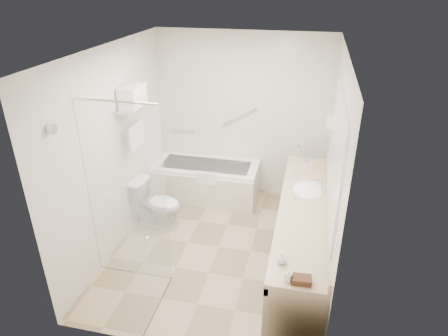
% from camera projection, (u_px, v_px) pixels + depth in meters
% --- Properties ---
extents(floor, '(3.20, 3.20, 0.00)m').
position_uv_depth(floor, '(219.00, 247.00, 5.19)').
color(floor, tan).
rests_on(floor, ground).
extents(ceiling, '(2.60, 3.20, 0.10)m').
position_uv_depth(ceiling, '(218.00, 49.00, 4.08)').
color(ceiling, silver).
rests_on(ceiling, wall_back).
extents(wall_back, '(2.60, 0.10, 2.50)m').
position_uv_depth(wall_back, '(243.00, 116.00, 6.04)').
color(wall_back, beige).
rests_on(wall_back, ground).
extents(wall_front, '(2.60, 0.10, 2.50)m').
position_uv_depth(wall_front, '(173.00, 241.00, 3.24)').
color(wall_front, beige).
rests_on(wall_front, ground).
extents(wall_left, '(0.10, 3.20, 2.50)m').
position_uv_depth(wall_left, '(115.00, 150.00, 4.89)').
color(wall_left, beige).
rests_on(wall_left, ground).
extents(wall_right, '(0.10, 3.20, 2.50)m').
position_uv_depth(wall_right, '(333.00, 171.00, 4.38)').
color(wall_right, beige).
rests_on(wall_right, ground).
extents(bathtub, '(1.60, 0.73, 0.59)m').
position_uv_depth(bathtub, '(206.00, 180.00, 6.25)').
color(bathtub, white).
rests_on(bathtub, floor).
extents(grab_bar_short, '(0.40, 0.03, 0.03)m').
position_uv_depth(grab_bar_short, '(183.00, 131.00, 6.32)').
color(grab_bar_short, silver).
rests_on(grab_bar_short, wall_back).
extents(grab_bar_long, '(0.53, 0.03, 0.33)m').
position_uv_depth(grab_bar_long, '(239.00, 117.00, 6.01)').
color(grab_bar_long, silver).
rests_on(grab_bar_long, wall_back).
extents(shower_enclosure, '(0.96, 0.91, 2.11)m').
position_uv_depth(shower_enclosure, '(137.00, 208.00, 4.03)').
color(shower_enclosure, silver).
rests_on(shower_enclosure, floor).
extents(towel_shelf, '(0.24, 0.55, 0.81)m').
position_uv_depth(towel_shelf, '(133.00, 103.00, 4.95)').
color(towel_shelf, silver).
rests_on(towel_shelf, wall_left).
extents(vanity_counter, '(0.55, 2.70, 0.95)m').
position_uv_depth(vanity_counter, '(302.00, 222.00, 4.57)').
color(vanity_counter, tan).
rests_on(vanity_counter, floor).
extents(sink, '(0.40, 0.52, 0.14)m').
position_uv_depth(sink, '(308.00, 192.00, 4.84)').
color(sink, white).
rests_on(sink, vanity_counter).
extents(faucet, '(0.03, 0.03, 0.14)m').
position_uv_depth(faucet, '(321.00, 185.00, 4.76)').
color(faucet, silver).
rests_on(faucet, vanity_counter).
extents(mirror, '(0.02, 2.00, 1.20)m').
position_uv_depth(mirror, '(336.00, 151.00, 4.12)').
color(mirror, '#B6BCC3').
rests_on(mirror, wall_right).
extents(hairdryer_unit, '(0.08, 0.10, 0.18)m').
position_uv_depth(hairdryer_unit, '(330.00, 122.00, 5.22)').
color(hairdryer_unit, silver).
rests_on(hairdryer_unit, wall_right).
extents(toilet, '(0.72, 0.46, 0.67)m').
position_uv_depth(toilet, '(157.00, 204.00, 5.51)').
color(toilet, white).
rests_on(toilet, floor).
extents(amenity_basket, '(0.17, 0.12, 0.06)m').
position_uv_depth(amenity_basket, '(302.00, 280.00, 3.37)').
color(amenity_basket, '#49291A').
rests_on(amenity_basket, vanity_counter).
extents(soap_bottle_a, '(0.10, 0.13, 0.06)m').
position_uv_depth(soap_bottle_a, '(288.00, 278.00, 3.39)').
color(soap_bottle_a, silver).
rests_on(soap_bottle_a, vanity_counter).
extents(soap_bottle_b, '(0.11, 0.13, 0.09)m').
position_uv_depth(soap_bottle_b, '(282.00, 259.00, 3.59)').
color(soap_bottle_b, silver).
rests_on(soap_bottle_b, vanity_counter).
extents(water_bottle_left, '(0.06, 0.06, 0.19)m').
position_uv_depth(water_bottle_left, '(312.00, 164.00, 5.26)').
color(water_bottle_left, silver).
rests_on(water_bottle_left, vanity_counter).
extents(water_bottle_mid, '(0.07, 0.07, 0.21)m').
position_uv_depth(water_bottle_mid, '(298.00, 153.00, 5.56)').
color(water_bottle_mid, silver).
rests_on(water_bottle_mid, vanity_counter).
extents(water_bottle_right, '(0.07, 0.07, 0.22)m').
position_uv_depth(water_bottle_right, '(306.00, 168.00, 5.13)').
color(water_bottle_right, silver).
rests_on(water_bottle_right, vanity_counter).
extents(drinking_glass_near, '(0.09, 0.09, 0.09)m').
position_uv_depth(drinking_glass_near, '(290.00, 176.00, 5.04)').
color(drinking_glass_near, silver).
rests_on(drinking_glass_near, vanity_counter).
extents(drinking_glass_far, '(0.09, 0.09, 0.10)m').
position_uv_depth(drinking_glass_far, '(296.00, 195.00, 4.60)').
color(drinking_glass_far, silver).
rests_on(drinking_glass_far, vanity_counter).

